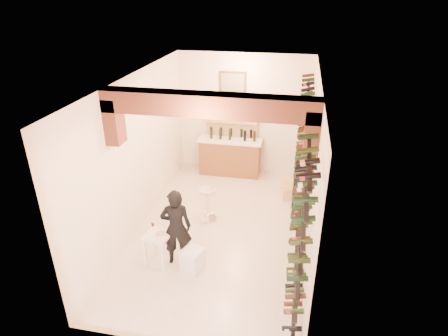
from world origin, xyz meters
name	(u,v)px	position (x,y,z in m)	size (l,w,h in m)	color
ground	(221,228)	(0.00, 0.00, 0.00)	(6.00, 6.00, 0.00)	beige
room_shell	(218,134)	(0.00, -0.26, 2.25)	(3.52, 6.02, 3.21)	white
wine_rack	(300,170)	(1.53, 0.00, 1.55)	(0.32, 5.70, 2.56)	black
back_counter	(230,155)	(-0.30, 2.65, 0.53)	(1.70, 0.62, 1.29)	brown
back_shelving	(232,130)	(-0.30, 2.89, 1.17)	(1.40, 0.31, 2.73)	tan
tasting_table	(158,240)	(-0.90, -1.32, 0.53)	(0.51, 0.51, 0.79)	white
white_stool	(193,260)	(-0.25, -1.36, 0.22)	(0.35, 0.35, 0.43)	white
person	(176,227)	(-0.59, -1.19, 0.76)	(0.56, 0.37, 1.52)	black
chrome_barstool	(208,202)	(-0.36, 0.29, 0.44)	(0.39, 0.39, 0.76)	silver
crate_lower	(291,193)	(1.40, 1.61, 0.14)	(0.46, 0.32, 0.28)	#D9B677
crate_upper	(291,183)	(1.40, 1.61, 0.40)	(0.41, 0.28, 0.24)	#D9B677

